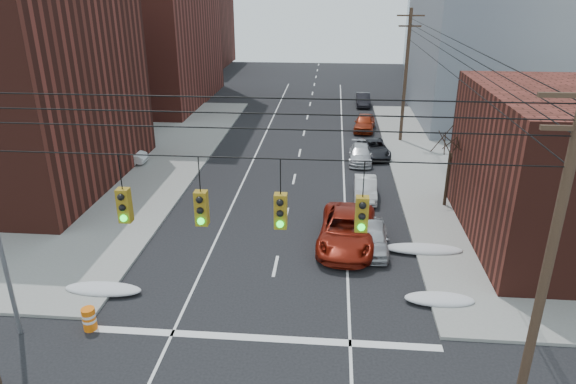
% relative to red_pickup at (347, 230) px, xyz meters
% --- Properties ---
extents(building_brick_far, '(22.00, 18.00, 12.00)m').
position_rel_red_pickup_xyz_m(building_brick_far, '(-29.49, 59.47, 5.15)').
color(building_brick_far, '#461C15').
rests_on(building_brick_far, ground).
extents(utility_pole_right, '(2.20, 0.28, 11.00)m').
position_rel_red_pickup_xyz_m(utility_pole_right, '(5.01, -11.53, 4.93)').
color(utility_pole_right, '#473323').
rests_on(utility_pole_right, ground).
extents(utility_pole_far, '(2.20, 0.28, 11.00)m').
position_rel_red_pickup_xyz_m(utility_pole_far, '(5.01, 19.47, 4.93)').
color(utility_pole_far, '#473323').
rests_on(utility_pole_far, ground).
extents(traffic_signals, '(17.00, 0.42, 2.02)m').
position_rel_red_pickup_xyz_m(traffic_signals, '(-3.40, -11.56, 6.31)').
color(traffic_signals, black).
rests_on(traffic_signals, ground).
extents(bare_tree, '(2.09, 2.20, 4.93)m').
position_rel_red_pickup_xyz_m(bare_tree, '(6.09, 5.47, 1.47)').
color(bare_tree, black).
rests_on(bare_tree, ground).
extents(snow_nw, '(3.50, 1.08, 0.42)m').
position_rel_red_pickup_xyz_m(snow_nw, '(-10.89, -5.53, -0.64)').
color(snow_nw, silver).
rests_on(snow_nw, ground).
extents(snow_ne, '(3.00, 1.08, 0.42)m').
position_rel_red_pickup_xyz_m(snow_ne, '(3.91, -5.03, -0.64)').
color(snow_ne, silver).
rests_on(snow_ne, ground).
extents(snow_east_far, '(4.00, 1.08, 0.42)m').
position_rel_red_pickup_xyz_m(snow_east_far, '(3.91, -0.53, -0.64)').
color(snow_east_far, silver).
rests_on(snow_east_far, ground).
extents(red_pickup, '(3.29, 6.34, 1.71)m').
position_rel_red_pickup_xyz_m(red_pickup, '(0.00, 0.00, 0.00)').
color(red_pickup, maroon).
rests_on(red_pickup, ground).
extents(parked_car_a, '(1.81, 4.14, 1.39)m').
position_rel_red_pickup_xyz_m(parked_car_a, '(1.31, -0.40, -0.16)').
color(parked_car_a, '#B9BABE').
rests_on(parked_car_a, ground).
extents(parked_car_b, '(1.45, 3.95, 1.29)m').
position_rel_red_pickup_xyz_m(parked_car_b, '(1.31, 6.50, -0.21)').
color(parked_car_b, silver).
rests_on(parked_car_b, ground).
extents(parked_car_c, '(2.63, 4.80, 1.28)m').
position_rel_red_pickup_xyz_m(parked_car_c, '(2.43, 15.22, -0.22)').
color(parked_car_c, black).
rests_on(parked_car_c, ground).
extents(parked_car_d, '(1.95, 4.37, 1.25)m').
position_rel_red_pickup_xyz_m(parked_car_d, '(1.31, 13.65, -0.23)').
color(parked_car_d, silver).
rests_on(parked_car_d, ground).
extents(parked_car_e, '(2.32, 4.62, 1.51)m').
position_rel_red_pickup_xyz_m(parked_car_e, '(2.06, 22.71, -0.10)').
color(parked_car_e, maroon).
rests_on(parked_car_e, ground).
extents(parked_car_f, '(1.49, 4.25, 1.40)m').
position_rel_red_pickup_xyz_m(parked_car_f, '(2.41, 33.07, -0.15)').
color(parked_car_f, black).
rests_on(parked_car_f, ground).
extents(lot_car_a, '(3.90, 1.38, 1.28)m').
position_rel_red_pickup_xyz_m(lot_car_a, '(-16.76, 11.30, -0.06)').
color(lot_car_a, silver).
rests_on(lot_car_a, sidewalk_nw).
extents(lot_car_b, '(5.76, 3.48, 1.50)m').
position_rel_red_pickup_xyz_m(lot_car_b, '(-18.59, 16.19, 0.04)').
color(lot_car_b, silver).
rests_on(lot_car_b, sidewalk_nw).
extents(lot_car_d, '(4.47, 2.90, 1.42)m').
position_rel_red_pickup_xyz_m(lot_car_d, '(-19.76, 9.98, 0.00)').
color(lot_car_d, '#A3A2A7').
rests_on(lot_car_d, sidewalk_nw).
extents(construction_barrel, '(0.63, 0.63, 0.96)m').
position_rel_red_pickup_xyz_m(construction_barrel, '(-10.34, -8.04, -0.36)').
color(construction_barrel, orange).
rests_on(construction_barrel, ground).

